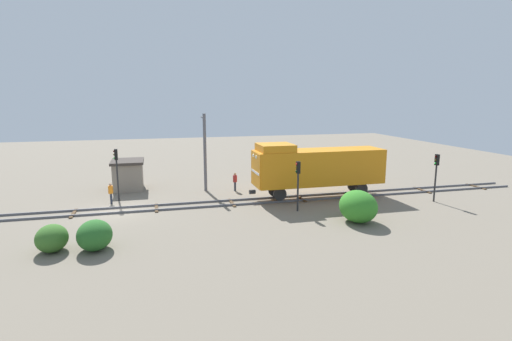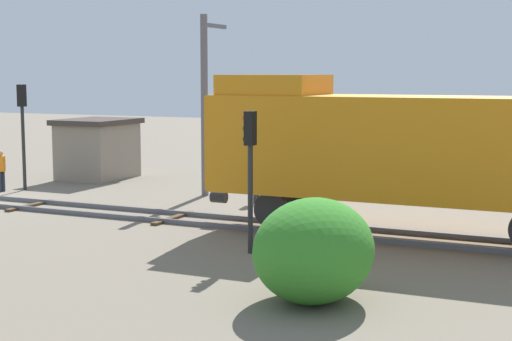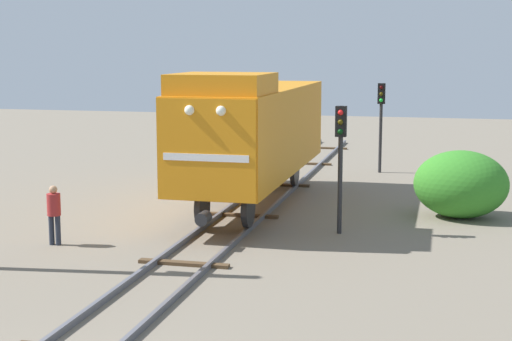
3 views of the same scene
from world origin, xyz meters
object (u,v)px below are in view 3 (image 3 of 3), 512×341
worker_by_signal (54,210)px  traffic_signal_mid (341,145)px  locomotive (253,129)px  traffic_signal_far (381,111)px

worker_by_signal → traffic_signal_mid: bearing=-138.8°
worker_by_signal → locomotive: bearing=-106.2°
traffic_signal_mid → traffic_signal_far: 11.92m
traffic_signal_far → worker_by_signal: 17.16m
traffic_signal_far → worker_by_signal: traffic_signal_far is taller
locomotive → worker_by_signal: size_ratio=6.82×
traffic_signal_mid → traffic_signal_far: bearing=89.0°
worker_by_signal → traffic_signal_far: bearing=-99.3°
traffic_signal_mid → locomotive: bearing=139.2°
locomotive → traffic_signal_far: 9.68m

